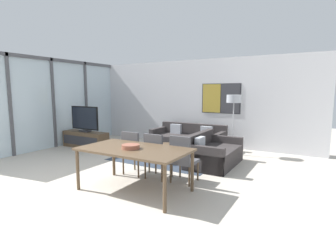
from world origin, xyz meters
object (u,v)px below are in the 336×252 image
sofa_main (189,140)px  fruit_bowl (131,146)px  dining_table (134,152)px  tv_console (86,139)px  coffee_table (165,149)px  dining_chair_left (134,151)px  dining_chair_centre (156,154)px  television (85,119)px  dining_chair_right (183,157)px  floor_lamp (234,103)px  sofa_side (211,154)px

sofa_main → fruit_bowl: bearing=-80.5°
dining_table → fruit_bowl: size_ratio=6.18×
sofa_main → dining_table: dining_table is taller
tv_console → coffee_table: tv_console is taller
dining_chair_left → tv_console: bearing=154.7°
tv_console → sofa_main: size_ratio=0.72×
dining_chair_centre → coffee_table: bearing=114.4°
tv_console → dining_chair_left: bearing=-25.3°
television → dining_chair_left: television is taller
dining_chair_right → floor_lamp: bearing=86.4°
tv_console → coffee_table: bearing=-0.2°
fruit_bowl → sofa_main: bearing=99.5°
dining_chair_centre → fruit_bowl: size_ratio=2.98×
sofa_main → dining_chair_right: size_ratio=2.34×
dining_chair_left → television: bearing=154.7°
coffee_table → dining_chair_left: 1.44m
sofa_main → dining_table: bearing=-79.9°
sofa_side → dining_chair_left: (-1.16, -1.56, 0.25)m
sofa_side → floor_lamp: bearing=-6.8°
sofa_main → coffee_table: sofa_main is taller
tv_console → sofa_main: (2.94, 1.45, 0.01)m
sofa_side → tv_console: bearing=91.9°
dining_chair_left → dining_chair_right: same height
sofa_main → coffee_table: (0.00, -1.46, 0.01)m
fruit_bowl → television: bearing=148.1°
tv_console → television: 0.65m
coffee_table → floor_lamp: 2.32m
sofa_main → dining_chair_right: bearing=-66.8°
coffee_table → dining_chair_left: (0.07, -1.42, 0.24)m
television → sofa_side: television is taller
floor_lamp → sofa_main: bearing=178.3°
coffee_table → fruit_bowl: (0.61, -2.20, 0.55)m
sofa_side → fruit_bowl: fruit_bowl is taller
coffee_table → dining_chair_left: bearing=-87.1°
television → floor_lamp: floor_lamp is taller
dining_table → floor_lamp: bearing=78.2°
sofa_side → coffee_table: (-1.23, -0.15, 0.01)m
dining_chair_centre → dining_chair_right: bearing=5.0°
dining_chair_left → dining_chair_right: bearing=2.8°
dining_chair_left → fruit_bowl: bearing=-55.6°
sofa_side → fruit_bowl: 2.49m
tv_console → dining_chair_centre: bearing=-21.6°
floor_lamp → dining_chair_left: bearing=-114.8°
tv_console → floor_lamp: (4.32, 1.41, 1.21)m
sofa_side → dining_table: bearing=165.5°
sofa_main → dining_chair_left: 2.89m
television → dining_chair_centre: television is taller
sofa_main → dining_table: (0.64, -3.60, 0.45)m
tv_console → dining_chair_centre: dining_chair_centre is taller
television → dining_chair_right: television is taller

